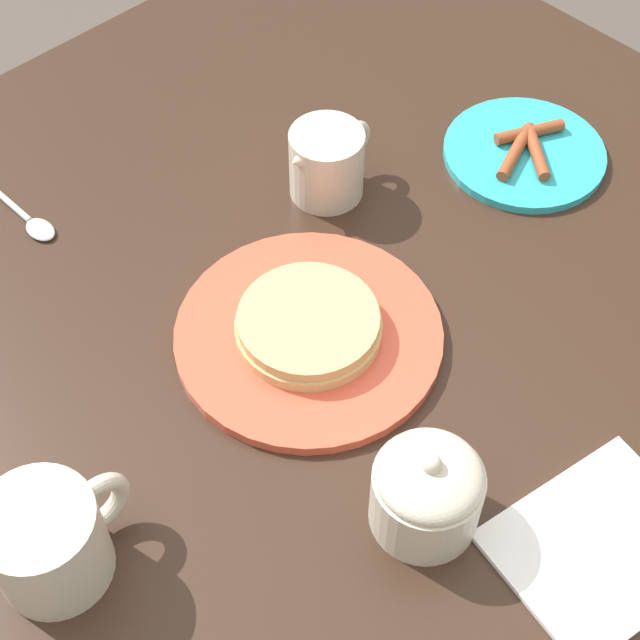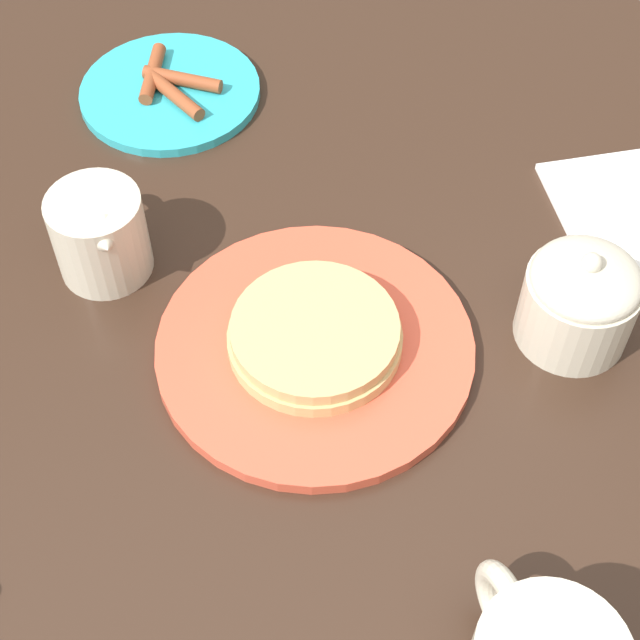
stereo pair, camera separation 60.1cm
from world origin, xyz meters
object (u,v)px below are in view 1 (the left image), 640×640
at_px(pancake_plate, 309,331).
at_px(napkin, 602,546).
at_px(coffee_mug, 50,540).
at_px(sugar_bowl, 427,491).
at_px(creamer_pitcher, 326,162).
at_px(spoon, 26,217).
at_px(side_plate_bacon, 523,151).

bearing_deg(pancake_plate, napkin, -85.36).
bearing_deg(coffee_mug, sugar_bowl, -35.49).
bearing_deg(napkin, creamer_pitcher, 74.63).
height_order(pancake_plate, sugar_bowl, sugar_bowl).
relative_size(sugar_bowl, spoon, 0.69).
bearing_deg(coffee_mug, creamer_pitcher, 19.46).
bearing_deg(coffee_mug, side_plate_bacon, 4.21).
height_order(side_plate_bacon, coffee_mug, coffee_mug).
height_order(side_plate_bacon, napkin, side_plate_bacon).
distance_m(creamer_pitcher, sugar_bowl, 0.40).
distance_m(pancake_plate, napkin, 0.33).
bearing_deg(side_plate_bacon, napkin, -133.19).
distance_m(coffee_mug, napkin, 0.45).
bearing_deg(napkin, coffee_mug, 138.04).
relative_size(napkin, spoon, 1.38).
height_order(coffee_mug, napkin, coffee_mug).
distance_m(sugar_bowl, napkin, 0.16).
xyz_separation_m(sugar_bowl, spoon, (-0.05, 0.53, -0.04)).
height_order(coffee_mug, spoon, coffee_mug).
distance_m(side_plate_bacon, napkin, 0.48).
xyz_separation_m(pancake_plate, spoon, (-0.11, 0.33, -0.01)).
distance_m(coffee_mug, spoon, 0.41).
bearing_deg(spoon, side_plate_bacon, -33.39).
bearing_deg(pancake_plate, coffee_mug, -174.85).
xyz_separation_m(napkin, spoon, (-0.14, 0.65, 0.00)).
bearing_deg(napkin, spoon, 101.69).
relative_size(coffee_mug, sugar_bowl, 1.32).
bearing_deg(coffee_mug, spoon, 60.69).
bearing_deg(napkin, side_plate_bacon, 46.81).
xyz_separation_m(side_plate_bacon, spoon, (-0.46, 0.30, -0.00)).
distance_m(side_plate_bacon, creamer_pitcher, 0.23).
bearing_deg(spoon, pancake_plate, -71.57).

